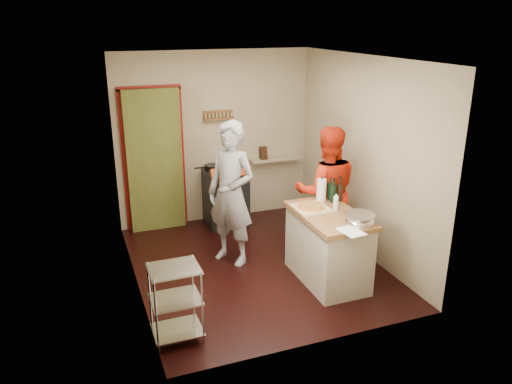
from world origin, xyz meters
The scene contains 10 objects.
floor centered at (0.00, 0.00, 0.00)m, with size 3.50×3.50×0.00m, color black.
back_wall centered at (-0.64, 1.78, 1.13)m, with size 3.00×0.44×2.60m.
left_wall centered at (-1.50, 0.00, 1.30)m, with size 0.04×3.50×2.60m, color gray.
right_wall centered at (1.50, 0.00, 1.30)m, with size 0.04×3.50×2.60m, color gray.
ceiling centered at (0.00, 0.00, 2.61)m, with size 3.00×3.50×0.02m, color white.
stove centered at (0.05, 1.42, 0.45)m, with size 0.60×0.63×1.00m.
wire_shelving centered at (-1.28, -1.20, 0.44)m, with size 0.48×0.40×0.80m.
island centered at (0.68, -0.66, 0.46)m, with size 0.70×1.28×1.18m.
person_stripe centered at (-0.24, 0.24, 0.93)m, with size 0.68×0.44×1.86m, color #B4B3B8.
person_red centered at (1.00, 0.02, 0.87)m, with size 0.85×0.66×1.74m, color red.
Camera 1 is at (-2.04, -5.42, 3.03)m, focal length 35.00 mm.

